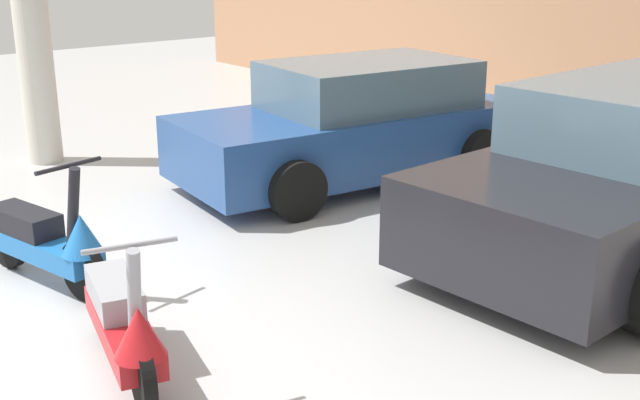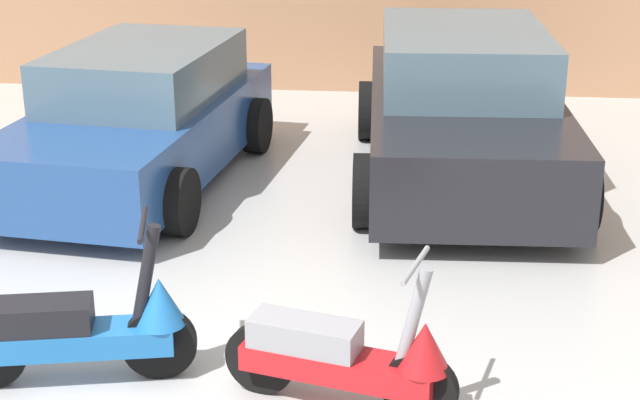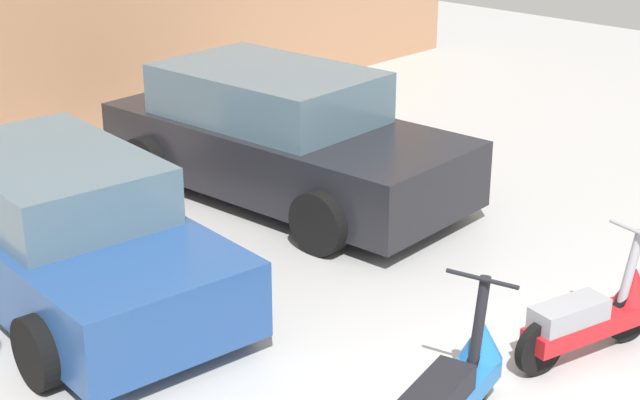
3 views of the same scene
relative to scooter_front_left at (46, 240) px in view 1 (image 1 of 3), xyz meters
name	(u,v)px [view 1 (image 1 of 3)]	position (x,y,z in m)	size (l,w,h in m)	color
scooter_front_left	(46,240)	(0.00, 0.00, 0.00)	(1.51, 0.64, 1.06)	black
scooter_front_right	(124,322)	(1.66, -0.17, -0.01)	(1.43, 0.66, 1.02)	black
car_rear_left	(355,124)	(-0.67, 3.83, 0.26)	(2.25, 4.09, 1.33)	navy
car_rear_center	(636,172)	(2.49, 4.26, 0.33)	(2.24, 4.40, 1.47)	black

